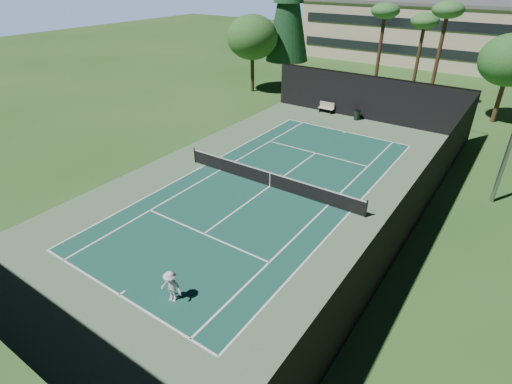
# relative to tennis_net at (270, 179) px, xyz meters

# --- Properties ---
(ground) EXTENTS (160.00, 160.00, 0.00)m
(ground) POSITION_rel_tennis_net_xyz_m (0.00, 0.00, -0.56)
(ground) COLOR #2A5620
(ground) RESTS_ON ground
(apron_slab) EXTENTS (18.00, 32.00, 0.01)m
(apron_slab) POSITION_rel_tennis_net_xyz_m (0.00, 0.00, -0.55)
(apron_slab) COLOR #547350
(apron_slab) RESTS_ON ground
(court_surface) EXTENTS (10.97, 23.77, 0.01)m
(court_surface) POSITION_rel_tennis_net_xyz_m (0.00, 0.00, -0.55)
(court_surface) COLOR #174C41
(court_surface) RESTS_ON ground
(court_lines) EXTENTS (11.07, 23.87, 0.01)m
(court_lines) POSITION_rel_tennis_net_xyz_m (0.00, 0.00, -0.54)
(court_lines) COLOR white
(court_lines) RESTS_ON ground
(tennis_net) EXTENTS (12.90, 0.10, 1.10)m
(tennis_net) POSITION_rel_tennis_net_xyz_m (0.00, 0.00, 0.00)
(tennis_net) COLOR black
(tennis_net) RESTS_ON ground
(fence) EXTENTS (18.04, 32.05, 4.03)m
(fence) POSITION_rel_tennis_net_xyz_m (0.00, 0.06, 1.45)
(fence) COLOR black
(fence) RESTS_ON ground
(player) EXTENTS (1.07, 0.74, 1.52)m
(player) POSITION_rel_tennis_net_xyz_m (2.10, -10.78, 0.20)
(player) COLOR silver
(player) RESTS_ON ground
(tennis_ball_a) EXTENTS (0.06, 0.06, 0.06)m
(tennis_ball_a) POSITION_rel_tennis_net_xyz_m (-5.31, -11.09, -0.53)
(tennis_ball_a) COLOR #C8E233
(tennis_ball_a) RESTS_ON ground
(tennis_ball_b) EXTENTS (0.07, 0.07, 0.07)m
(tennis_ball_b) POSITION_rel_tennis_net_xyz_m (-0.25, 1.83, -0.52)
(tennis_ball_b) COLOR yellow
(tennis_ball_b) RESTS_ON ground
(tennis_ball_c) EXTENTS (0.06, 0.06, 0.06)m
(tennis_ball_c) POSITION_rel_tennis_net_xyz_m (3.11, 1.75, -0.53)
(tennis_ball_c) COLOR #B5CE2E
(tennis_ball_c) RESTS_ON ground
(tennis_ball_d) EXTENTS (0.07, 0.07, 0.07)m
(tennis_ball_d) POSITION_rel_tennis_net_xyz_m (-5.80, 2.58, -0.52)
(tennis_ball_d) COLOR #CBD330
(tennis_ball_d) RESTS_ON ground
(park_bench) EXTENTS (1.50, 0.45, 1.02)m
(park_bench) POSITION_rel_tennis_net_xyz_m (-3.66, 15.71, -0.01)
(park_bench) COLOR beige
(park_bench) RESTS_ON ground
(trash_bin) EXTENTS (0.56, 0.56, 0.95)m
(trash_bin) POSITION_rel_tennis_net_xyz_m (-0.42, 15.40, -0.08)
(trash_bin) COLOR black
(trash_bin) RESTS_ON ground
(palm_a) EXTENTS (2.80, 2.80, 9.32)m
(palm_a) POSITION_rel_tennis_net_xyz_m (-2.00, 24.00, 7.63)
(palm_a) COLOR #442B1D
(palm_a) RESTS_ON ground
(palm_b) EXTENTS (2.80, 2.80, 8.42)m
(palm_b) POSITION_rel_tennis_net_xyz_m (1.50, 26.00, 6.80)
(palm_b) COLOR #47311E
(palm_b) RESTS_ON ground
(palm_c) EXTENTS (2.80, 2.80, 9.77)m
(palm_c) POSITION_rel_tennis_net_xyz_m (4.00, 23.00, 8.05)
(palm_c) COLOR #482F1F
(palm_c) RESTS_ON ground
(decid_tree_a) EXTENTS (5.12, 5.12, 7.62)m
(decid_tree_a) POSITION_rel_tennis_net_xyz_m (10.00, 22.00, 4.86)
(decid_tree_a) COLOR #4F3721
(decid_tree_a) RESTS_ON ground
(decid_tree_c) EXTENTS (5.44, 5.44, 8.09)m
(decid_tree_c) POSITION_rel_tennis_net_xyz_m (-14.00, 18.00, 5.21)
(decid_tree_c) COLOR #48351E
(decid_tree_c) RESTS_ON ground
(campus_building) EXTENTS (40.50, 12.50, 8.30)m
(campus_building) POSITION_rel_tennis_net_xyz_m (0.00, 45.98, 3.65)
(campus_building) COLOR beige
(campus_building) RESTS_ON ground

